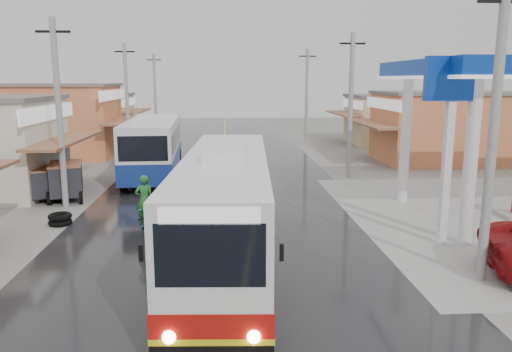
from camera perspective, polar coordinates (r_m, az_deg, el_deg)
The scene contains 13 objects.
ground at distance 13.76m, azimuth -3.24°, elevation -12.48°, with size 120.00×120.00×0.00m, color slate.
road at distance 28.16m, azimuth -3.48°, elevation -0.24°, with size 12.00×90.00×0.02m, color black.
centre_line at distance 28.16m, azimuth -3.48°, elevation -0.21°, with size 0.15×90.00×0.01m, color #D8CC4C.
shopfronts_left at distance 33.70m, azimuth -26.19°, elevation 0.49°, with size 11.00×44.00×5.20m, color tan, non-canonical shape.
shopfronts_right at distance 29.37m, azimuth 27.26°, elevation -1.00°, with size 11.00×44.00×4.80m, color beige, non-canonical shape.
utility_poles_left at distance 29.96m, azimuth -17.00°, elevation -0.04°, with size 1.60×50.00×8.00m, color gray, non-canonical shape.
utility_poles_right at distance 29.03m, azimuth 10.47°, elevation -0.08°, with size 1.60×36.00×8.00m, color gray, non-canonical shape.
coach_bus at distance 14.83m, azimuth -3.44°, elevation -3.70°, with size 3.16×11.53×3.56m.
second_bus at distance 28.74m, azimuth -11.63°, elevation 3.31°, with size 3.02×9.90×3.25m.
cyclist at distance 18.32m, azimuth -12.49°, elevation -4.32°, with size 1.34×2.16×2.20m.
tricycle_near at distance 24.39m, azimuth -20.90°, elevation -0.32°, with size 2.00×2.39×1.75m.
tricycle_far at distance 24.75m, azimuth -23.17°, elevation -0.62°, with size 1.99×2.20×1.54m.
tyre_stack at distance 20.54m, azimuth -21.47°, elevation -4.61°, with size 0.88×0.88×0.45m.
Camera 1 is at (-0.04, -12.62, 5.47)m, focal length 35.00 mm.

